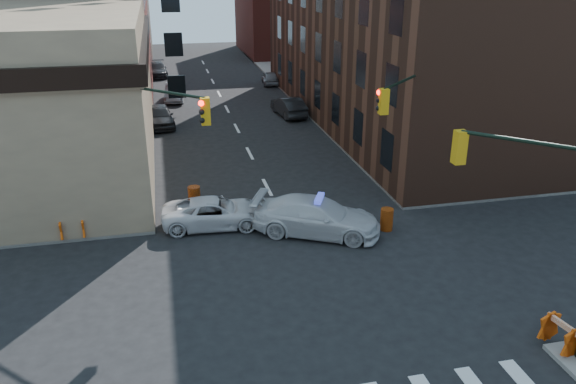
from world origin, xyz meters
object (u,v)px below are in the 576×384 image
parked_car_wnear (160,116)px  barricade_se_a (561,334)px  barrel_road (387,219)px  pickup (215,213)px  pedestrian_a (131,200)px  parked_car_enear (289,106)px  parked_car_wfar (175,92)px  pedestrian_b (93,208)px  barrel_bank (194,197)px  police_car (317,216)px  barricade_nw_a (73,228)px

parked_car_wnear → barricade_se_a: parked_car_wnear is taller
parked_car_wnear → barricade_se_a: size_ratio=3.74×
parked_car_wnear → barrel_road: 22.44m
pickup → pedestrian_a: (-3.75, 1.35, 0.44)m
parked_car_enear → parked_car_wfar: bearing=-47.4°
pedestrian_b → barrel_bank: 4.87m
parked_car_wnear → barricade_se_a: bearing=-73.3°
parked_car_enear → barricade_se_a: parked_car_enear is taller
pickup → pedestrian_a: pedestrian_a is taller
police_car → barrel_bank: (-5.17, 4.17, -0.29)m
police_car → barrel_bank: size_ratio=5.26×
police_car → barricade_nw_a: police_car is taller
parked_car_wfar → barrel_bank: parked_car_wfar is taller
police_car → pickup: 4.74m
police_car → barricade_nw_a: 10.77m
barricade_se_a → barrel_bank: bearing=27.2°
barricade_se_a → pedestrian_b: bearing=40.7°
pedestrian_a → parked_car_wfar: bearing=99.3°
barrel_bank → barricade_se_a: bearing=-53.1°
barrel_road → pickup: bearing=164.4°
parked_car_wnear → parked_car_wfar: parked_car_wnear is taller
barrel_road → parked_car_wfar: bearing=106.5°
parked_car_wnear → pedestrian_a: (-1.50, -16.66, 0.32)m
parked_car_wfar → barricade_se_a: bearing=-68.6°
barricade_se_a → barrel_road: bearing=2.5°
barrel_bank → parked_car_wnear: bearing=95.3°
barricade_se_a → barricade_nw_a: bearing=44.7°
pickup → barricade_nw_a: size_ratio=3.96×
parked_car_enear → pedestrian_a: (-11.55, -17.56, 0.34)m
parked_car_wnear → pedestrian_a: size_ratio=2.42×
parked_car_wfar → parked_car_enear: 11.38m
barrel_road → barricade_nw_a: bearing=171.7°
pickup → barrel_road: 7.92m
pedestrian_b → barricade_nw_a: size_ratio=1.45×
parked_car_enear → pedestrian_b: 22.29m
parked_car_wnear → pedestrian_b: size_ratio=2.62×
parked_car_enear → barrel_bank: bearing=55.9°
barrel_road → barricade_nw_a: barricade_nw_a is taller
pedestrian_a → pedestrian_b: bearing=-151.4°
pickup → barrel_road: (7.63, -2.13, -0.16)m
parked_car_wfar → barrel_road: parked_car_wfar is taller
barrel_road → barrel_bank: (-8.41, 4.53, 0.03)m
parked_car_enear → barrel_road: size_ratio=4.51×
barricade_se_a → parked_car_wnear: bearing=12.3°
police_car → pedestrian_a: 8.72m
police_car → pickup: bearing=93.5°
barricade_se_a → pickup: bearing=30.3°
barrel_bank → barricade_nw_a: (-5.46, -2.49, 0.06)m
parked_car_wfar → barrel_bank: size_ratio=4.11×
parked_car_enear → pedestrian_a: pedestrian_a is taller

